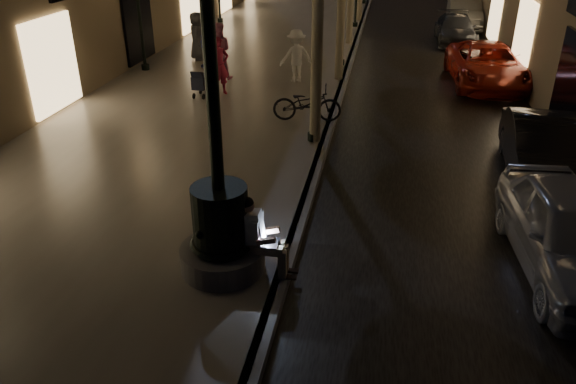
% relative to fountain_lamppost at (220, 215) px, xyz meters
% --- Properties ---
extents(ground, '(120.00, 120.00, 0.00)m').
position_rel_fountain_lamppost_xyz_m(ground, '(1.00, 13.00, -1.21)').
color(ground, black).
rests_on(ground, ground).
extents(cobble_lane, '(6.00, 45.00, 0.02)m').
position_rel_fountain_lamppost_xyz_m(cobble_lane, '(4.00, 13.00, -1.20)').
color(cobble_lane, black).
rests_on(cobble_lane, ground).
extents(promenade, '(8.00, 45.00, 0.20)m').
position_rel_fountain_lamppost_xyz_m(promenade, '(-3.00, 13.00, -1.11)').
color(promenade, slate).
rests_on(promenade, ground).
extents(curb_strip, '(0.25, 45.00, 0.20)m').
position_rel_fountain_lamppost_xyz_m(curb_strip, '(1.00, 13.00, -1.11)').
color(curb_strip, '#59595B').
rests_on(curb_strip, ground).
extents(fountain_lamppost, '(1.40, 1.40, 5.21)m').
position_rel_fountain_lamppost_xyz_m(fountain_lamppost, '(0.00, 0.00, 0.00)').
color(fountain_lamppost, '#59595B').
rests_on(fountain_lamppost, promenade).
extents(seated_man_laptop, '(1.00, 0.34, 1.37)m').
position_rel_fountain_lamppost_xyz_m(seated_man_laptop, '(0.61, -0.00, -0.29)').
color(seated_man_laptop, tan).
rests_on(seated_man_laptop, promenade).
extents(lamp_curb_a, '(0.36, 0.36, 4.81)m').
position_rel_fountain_lamppost_xyz_m(lamp_curb_a, '(0.70, 6.00, 2.02)').
color(lamp_curb_a, black).
rests_on(lamp_curb_a, promenade).
extents(stroller, '(0.46, 0.97, 0.98)m').
position_rel_fountain_lamppost_xyz_m(stroller, '(-3.29, 9.12, -0.52)').
color(stroller, black).
rests_on(stroller, promenade).
extents(car_front, '(2.05, 4.45, 1.48)m').
position_rel_fountain_lamppost_xyz_m(car_front, '(5.69, 1.24, -0.47)').
color(car_front, '#A6A8AE').
rests_on(car_front, ground).
extents(car_second, '(1.66, 4.17, 1.35)m').
position_rel_fountain_lamppost_xyz_m(car_second, '(6.07, 5.19, -0.54)').
color(car_second, black).
rests_on(car_second, ground).
extents(car_third, '(2.57, 5.16, 1.41)m').
position_rel_fountain_lamppost_xyz_m(car_third, '(5.88, 12.81, -0.51)').
color(car_third, maroon).
rests_on(car_third, ground).
extents(car_rear, '(1.72, 4.23, 1.23)m').
position_rel_fountain_lamppost_xyz_m(car_rear, '(5.45, 19.84, -0.60)').
color(car_rear, '#303236').
rests_on(car_rear, ground).
extents(car_fifth, '(1.69, 4.54, 1.48)m').
position_rel_fountain_lamppost_xyz_m(car_fifth, '(6.20, 23.64, -0.47)').
color(car_fifth, '#A1A29D').
rests_on(car_fifth, ground).
extents(pedestrian_red, '(0.79, 0.75, 1.82)m').
position_rel_fountain_lamppost_xyz_m(pedestrian_red, '(-2.79, 9.53, -0.10)').
color(pedestrian_red, '#B0233E').
rests_on(pedestrian_red, promenade).
extents(pedestrian_pink, '(1.07, 0.92, 1.93)m').
position_rel_fountain_lamppost_xyz_m(pedestrian_pink, '(-3.32, 11.26, -0.05)').
color(pedestrian_pink, '#C3678A').
rests_on(pedestrian_pink, promenade).
extents(pedestrian_white, '(1.31, 1.07, 1.77)m').
position_rel_fountain_lamppost_xyz_m(pedestrian_white, '(-0.62, 11.41, -0.13)').
color(pedestrian_white, white).
rests_on(pedestrian_white, promenade).
extents(pedestrian_blue, '(0.92, 1.03, 1.68)m').
position_rel_fountain_lamppost_xyz_m(pedestrian_blue, '(-4.24, 12.71, -0.17)').
color(pedestrian_blue, '#283796').
rests_on(pedestrian_blue, promenade).
extents(pedestrian_dark, '(0.79, 1.01, 1.82)m').
position_rel_fountain_lamppost_xyz_m(pedestrian_dark, '(-4.96, 13.88, -0.10)').
color(pedestrian_dark, '#36363B').
rests_on(pedestrian_dark, promenade).
extents(bicycle, '(1.97, 0.86, 1.01)m').
position_rel_fountain_lamppost_xyz_m(bicycle, '(0.33, 7.47, -0.51)').
color(bicycle, black).
rests_on(bicycle, promenade).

